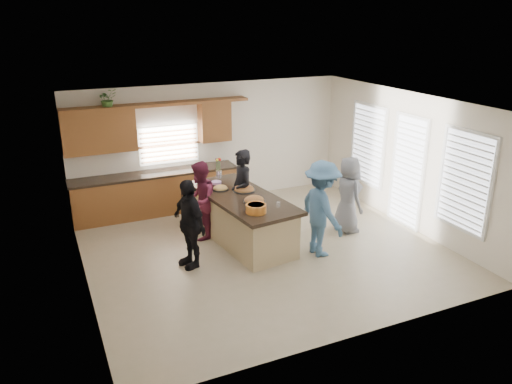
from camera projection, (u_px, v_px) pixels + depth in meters
name	position (u px, v px, depth m)	size (l,w,h in m)	color
floor	(265.00, 249.00, 9.56)	(6.50, 6.50, 0.00)	tan
room_shell	(265.00, 153.00, 8.92)	(6.52, 6.02, 2.81)	silver
back_cabinetry	(153.00, 174.00, 11.04)	(4.08, 0.66, 2.46)	brown
right_wall_glazing	(409.00, 164.00, 10.24)	(0.06, 4.00, 2.25)	white
island	(242.00, 219.00, 9.78)	(1.48, 2.82, 0.95)	tan
platter_front	(254.00, 200.00, 9.29)	(0.42, 0.42, 0.17)	black
platter_mid	(244.00, 189.00, 9.88)	(0.45, 0.45, 0.18)	black
platter_back	(220.00, 188.00, 9.93)	(0.32, 0.32, 0.13)	black
salad_bowl	(256.00, 208.00, 8.77)	(0.36, 0.36, 0.15)	orange
clear_cup	(278.00, 204.00, 9.05)	(0.09, 0.09, 0.09)	white
plate_stack	(216.00, 183.00, 10.29)	(0.20, 0.20, 0.05)	#CF9CE4
flower_vase	(219.00, 168.00, 10.59)	(0.14, 0.14, 0.44)	silver
potted_plant	(107.00, 99.00, 10.23)	(0.38, 0.33, 0.42)	#46762F
woman_left_back	(242.00, 192.00, 10.00)	(0.64, 0.42, 1.76)	black
woman_left_mid	(200.00, 201.00, 9.81)	(0.77, 0.60, 1.58)	maroon
woman_left_front	(189.00, 224.00, 8.69)	(0.95, 0.39, 1.62)	black
woman_right_back	(322.00, 209.00, 9.09)	(1.17, 0.67, 1.81)	#40678C
woman_right_front	(348.00, 195.00, 10.12)	(0.77, 0.50, 1.58)	slate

